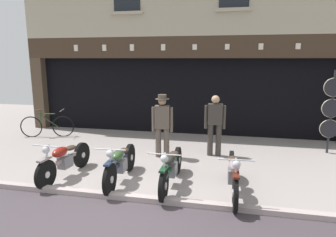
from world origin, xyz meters
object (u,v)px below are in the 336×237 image
at_px(motorcycle_center_right, 233,173).
at_px(leaning_bicycle, 47,126).
at_px(motorcycle_left, 64,159).
at_px(motorcycle_center_left, 120,163).
at_px(advert_board_far, 80,83).
at_px(advert_board_near, 112,80).
at_px(motorcycle_center, 171,167).
at_px(shopkeeper_center, 215,123).
at_px(salesman_left, 162,123).
at_px(tyre_sign_pole, 331,109).

distance_m(motorcycle_center_right, leaning_bicycle, 6.88).
distance_m(motorcycle_left, motorcycle_center_left, 1.30).
xyz_separation_m(motorcycle_center_right, leaning_bicycle, (-6.11, 3.16, -0.04)).
relative_size(motorcycle_center_left, motorcycle_center_right, 0.97).
bearing_deg(advert_board_far, leaning_bicycle, -108.76).
bearing_deg(advert_board_far, advert_board_near, 0.00).
bearing_deg(leaning_bicycle, advert_board_near, 114.70).
bearing_deg(motorcycle_center, motorcycle_left, 0.64).
distance_m(motorcycle_center, advert_board_far, 6.44).
distance_m(motorcycle_center_right, shopkeeper_center, 2.42).
height_order(shopkeeper_center, leaning_bicycle, shopkeeper_center).
bearing_deg(salesman_left, advert_board_near, -54.40).
distance_m(salesman_left, advert_board_near, 3.83).
distance_m(motorcycle_center_left, leaning_bicycle, 4.87).
height_order(motorcycle_center, shopkeeper_center, shopkeeper_center).
bearing_deg(tyre_sign_pole, salesman_left, -163.79).
bearing_deg(advert_board_near, leaning_bicycle, -139.66).
bearing_deg(tyre_sign_pole, motorcycle_center, -141.01).
xyz_separation_m(tyre_sign_pole, advert_board_far, (-8.18, 1.47, 0.45)).
distance_m(motorcycle_left, tyre_sign_pole, 6.99).
relative_size(motorcycle_center, advert_board_far, 1.96).
height_order(tyre_sign_pole, advert_board_near, advert_board_near).
distance_m(salesman_left, advert_board_far, 4.72).
height_order(shopkeeper_center, advert_board_near, advert_board_near).
xyz_separation_m(motorcycle_center_left, salesman_left, (0.49, 1.81, 0.51)).
height_order(advert_board_far, leaning_bicycle, advert_board_far).
relative_size(advert_board_near, leaning_bicycle, 0.62).
xyz_separation_m(motorcycle_center_right, advert_board_far, (-5.60, 4.66, 1.27)).
xyz_separation_m(salesman_left, advert_board_far, (-3.76, 2.76, 0.76)).
bearing_deg(motorcycle_center_right, salesman_left, -48.91).
relative_size(motorcycle_center_left, advert_board_far, 1.88).
distance_m(motorcycle_center, motorcycle_center_right, 1.25).
xyz_separation_m(salesman_left, tyre_sign_pole, (4.42, 1.28, 0.31)).
relative_size(motorcycle_left, motorcycle_center_right, 0.95).
relative_size(motorcycle_center_right, advert_board_near, 1.90).
height_order(motorcycle_center_right, shopkeeper_center, shopkeeper_center).
relative_size(motorcycle_center, tyre_sign_pole, 0.89).
xyz_separation_m(motorcycle_center_left, motorcycle_center, (1.09, 0.01, -0.01)).
height_order(motorcycle_center_left, shopkeeper_center, shopkeeper_center).
xyz_separation_m(motorcycle_center_left, tyre_sign_pole, (4.91, 3.10, 0.82)).
height_order(salesman_left, leaning_bicycle, salesman_left).
height_order(salesman_left, advert_board_near, advert_board_near).
distance_m(salesman_left, shopkeeper_center, 1.40).
distance_m(motorcycle_center, shopkeeper_center, 2.39).
xyz_separation_m(motorcycle_center_right, tyre_sign_pole, (2.58, 3.19, 0.82)).
height_order(motorcycle_center_left, motorcycle_center_right, motorcycle_center_right).
height_order(motorcycle_center, leaning_bicycle, leaning_bicycle).
bearing_deg(salesman_left, motorcycle_center_right, 127.38).
bearing_deg(salesman_left, tyre_sign_pole, -170.44).
bearing_deg(tyre_sign_pole, motorcycle_center_left, -147.75).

